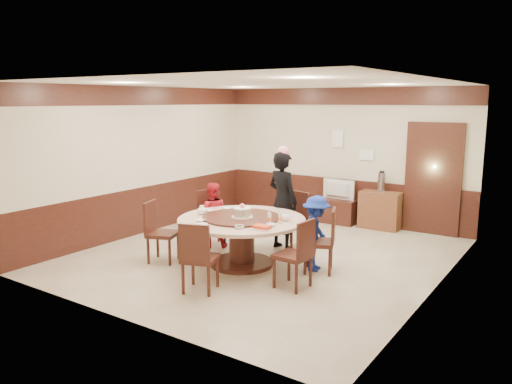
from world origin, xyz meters
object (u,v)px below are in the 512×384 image
Objects in this scene: television at (337,190)px; birthday_cake at (242,212)px; banquet_table at (242,232)px; tv_stand at (336,211)px; thermos at (381,182)px; side_cabinet at (380,210)px; person_blue at (316,233)px; shrimp_platter at (262,228)px; person_red at (212,215)px; person_standing at (283,201)px.

birthday_cake is at bearing 93.54° from television.
banquet_table is 0.33m from birthday_cake.
thermos reaches higher than tv_stand.
birthday_cake reaches higher than television.
birthday_cake is at bearing -105.44° from side_cabinet.
person_blue is 3.83× the size of shrimp_platter.
tv_stand is 0.46m from television.
person_blue is 2.97m from side_cabinet.
banquet_table is 3.37m from tv_stand.
tv_stand is (1.06, 2.84, -0.32)m from person_red.
birthday_cake reaches higher than banquet_table.
person_red is at bearing 76.08° from person_blue.
person_standing is 5.17× the size of birthday_cake.
person_red is 3.01× the size of thermos.
television is (0.01, 3.40, -0.15)m from birthday_cake.
birthday_cake is at bearing -90.16° from tv_stand.
person_blue is 1.16m from birthday_cake.
person_red is (-1.09, -0.59, -0.28)m from person_standing.
tv_stand is at bearing -0.00° from television.
tv_stand is 1.06× the size of side_cabinet.
person_standing is at bearing 88.25° from birthday_cake.
person_red is (-1.01, 0.52, 0.04)m from banquet_table.
person_standing is at bearing -111.81° from thermos.
shrimp_platter is (0.57, -1.51, -0.07)m from person_standing.
person_blue is at bearing 21.78° from banquet_table.
birthday_cake is 3.59m from side_cabinet.
person_red is at bearing 152.02° from birthday_cake.
person_standing is 2.00× the size of tv_stand.
person_red is 1.35× the size of tv_stand.
thermos reaches higher than banquet_table.
thermos is (2.00, 2.87, 0.37)m from person_red.
person_blue is 1.35× the size of tv_stand.
shrimp_platter is at bearing -80.98° from tv_stand.
tv_stand is at bearing 89.15° from banquet_table.
birthday_cake is 3.40m from television.
person_blue reaches higher than shrimp_platter.
television is (-0.60, 3.76, -0.07)m from shrimp_platter.
tv_stand is (0.01, 3.40, -0.61)m from birthday_cake.
birthday_cake is at bearing 103.02° from person_blue.
tv_stand is at bearing -178.17° from side_cabinet.
television is at bearing -178.17° from thermos.
person_standing is 1.62m from shrimp_platter.
person_blue reaches higher than side_cabinet.
person_blue is at bearing -88.46° from thermos.
thermos is at bearing 73.74° from banquet_table.
person_standing is 1.24m from person_blue.
person_blue reaches higher than person_red.
banquet_table is at bearing 148.07° from shrimp_platter.
person_red is 1.23m from birthday_cake.
side_cabinet is at bearing -174.47° from television.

